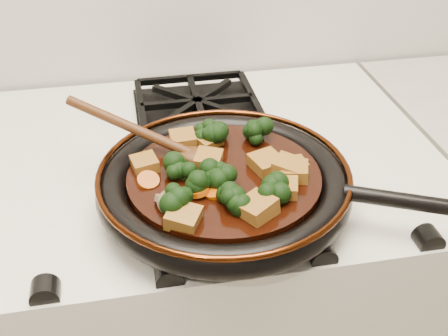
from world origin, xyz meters
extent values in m
cube|color=silver|center=(0.00, 1.69, 0.45)|extent=(0.76, 0.60, 0.90)
cylinder|color=black|center=(-0.01, 1.54, 0.93)|extent=(0.33, 0.33, 0.01)
torus|color=black|center=(-0.01, 1.54, 0.94)|extent=(0.36, 0.36, 0.04)
torus|color=#411B09|center=(-0.01, 1.54, 0.96)|extent=(0.36, 0.36, 0.01)
cylinder|color=black|center=(0.21, 1.44, 0.96)|extent=(0.14, 0.08, 0.02)
cylinder|color=black|center=(-0.01, 1.54, 0.95)|extent=(0.27, 0.27, 0.02)
cube|color=brown|center=(0.06, 1.48, 0.97)|extent=(0.05, 0.04, 0.03)
cube|color=brown|center=(0.08, 1.52, 0.97)|extent=(0.06, 0.06, 0.03)
cube|color=brown|center=(0.09, 1.53, 0.97)|extent=(0.04, 0.04, 0.02)
cube|color=brown|center=(-0.05, 1.63, 0.97)|extent=(0.04, 0.04, 0.02)
cube|color=brown|center=(0.02, 1.44, 0.97)|extent=(0.06, 0.06, 0.03)
cube|color=brown|center=(-0.11, 1.57, 0.97)|extent=(0.04, 0.04, 0.02)
cube|color=brown|center=(-0.07, 1.44, 0.97)|extent=(0.05, 0.05, 0.03)
cube|color=brown|center=(0.06, 1.54, 0.97)|extent=(0.05, 0.06, 0.02)
cube|color=brown|center=(-0.02, 1.56, 0.97)|extent=(0.05, 0.05, 0.03)
cube|color=brown|center=(-0.01, 1.62, 0.97)|extent=(0.05, 0.05, 0.03)
cube|color=brown|center=(0.09, 1.51, 0.97)|extent=(0.05, 0.05, 0.02)
cylinder|color=#AF4404|center=(-0.03, 1.49, 0.96)|extent=(0.03, 0.03, 0.02)
cylinder|color=#AF4404|center=(-0.05, 1.50, 0.96)|extent=(0.03, 0.03, 0.02)
cylinder|color=#AF4404|center=(-0.06, 1.62, 0.96)|extent=(0.03, 0.03, 0.02)
cylinder|color=#AF4404|center=(-0.11, 1.54, 0.96)|extent=(0.03, 0.03, 0.02)
cylinder|color=#AF4404|center=(0.06, 1.48, 0.96)|extent=(0.03, 0.03, 0.01)
cylinder|color=brown|center=(0.00, 1.64, 0.97)|extent=(0.04, 0.04, 0.02)
cylinder|color=brown|center=(0.09, 1.52, 0.97)|extent=(0.04, 0.04, 0.02)
cylinder|color=brown|center=(-0.09, 1.49, 0.97)|extent=(0.04, 0.04, 0.02)
cylinder|color=brown|center=(-0.09, 1.48, 0.97)|extent=(0.05, 0.05, 0.03)
ellipsoid|color=#44230E|center=(-0.04, 1.59, 0.96)|extent=(0.07, 0.06, 0.02)
cylinder|color=#44230E|center=(-0.13, 1.63, 0.99)|extent=(0.02, 0.02, 0.21)
camera|label=1|loc=(-0.13, 0.90, 1.41)|focal=45.00mm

